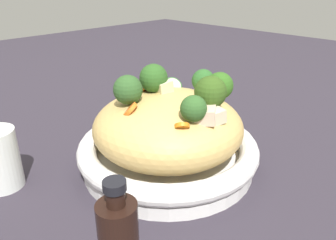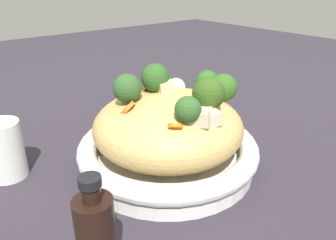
# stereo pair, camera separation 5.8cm
# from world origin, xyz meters

# --- Properties ---
(ground_plane) EXTENTS (3.00, 3.00, 0.00)m
(ground_plane) POSITION_xyz_m (0.00, 0.00, 0.00)
(ground_plane) COLOR #2C2731
(serving_bowl) EXTENTS (0.32, 0.32, 0.06)m
(serving_bowl) POSITION_xyz_m (0.00, 0.00, 0.03)
(serving_bowl) COLOR white
(serving_bowl) RESTS_ON ground_plane
(noodle_heap) EXTENTS (0.26, 0.26, 0.12)m
(noodle_heap) POSITION_xyz_m (0.00, -0.00, 0.08)
(noodle_heap) COLOR tan
(noodle_heap) RESTS_ON serving_bowl
(broccoli_florets) EXTENTS (0.17, 0.23, 0.08)m
(broccoli_florets) POSITION_xyz_m (-0.02, -0.02, 0.15)
(broccoli_florets) COLOR #99C273
(broccoli_florets) RESTS_ON serving_bowl
(carrot_coins) EXTENTS (0.16, 0.11, 0.03)m
(carrot_coins) POSITION_xyz_m (0.00, 0.04, 0.13)
(carrot_coins) COLOR orange
(carrot_coins) RESTS_ON serving_bowl
(zucchini_slices) EXTENTS (0.12, 0.10, 0.05)m
(zucchini_slices) POSITION_xyz_m (0.07, -0.03, 0.13)
(zucchini_slices) COLOR beige
(zucchini_slices) RESTS_ON serving_bowl
(chicken_chunks) EXTENTS (0.15, 0.06, 0.04)m
(chicken_chunks) POSITION_xyz_m (-0.05, -0.00, 0.13)
(chicken_chunks) COLOR beige
(chicken_chunks) RESTS_ON serving_bowl
(soy_sauce_bottle) EXTENTS (0.05, 0.05, 0.14)m
(soy_sauce_bottle) POSITION_xyz_m (-0.13, 0.21, 0.06)
(soy_sauce_bottle) COLOR black
(soy_sauce_bottle) RESTS_ON ground_plane
(drinking_glass) EXTENTS (0.06, 0.06, 0.10)m
(drinking_glass) POSITION_xyz_m (0.15, 0.24, 0.05)
(drinking_glass) COLOR silver
(drinking_glass) RESTS_ON ground_plane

